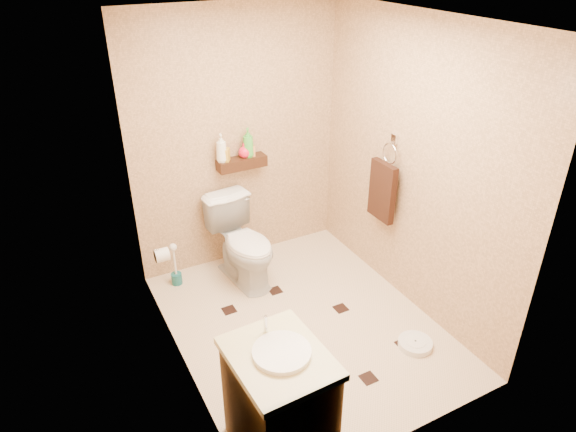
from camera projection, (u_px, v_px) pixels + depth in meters
ground at (303, 324)px, 4.27m from camera, size 2.50×2.50×0.00m
wall_back at (237, 142)px, 4.67m from camera, size 2.00×0.04×2.40m
wall_front at (421, 287)px, 2.73m from camera, size 2.00×0.04×2.40m
wall_left at (170, 228)px, 3.29m from camera, size 0.04×2.50×2.40m
wall_right at (413, 170)px, 4.11m from camera, size 0.04×2.50×2.40m
ceiling at (308, 19)px, 3.12m from camera, size 2.00×2.50×0.02m
wall_shelf at (242, 163)px, 4.69m from camera, size 0.46×0.14×0.10m
floor_accents at (313, 327)px, 4.24m from camera, size 1.17×1.37×0.01m
toilet at (244, 243)px, 4.67m from camera, size 0.52×0.81×0.78m
vanity at (279, 402)px, 3.06m from camera, size 0.55×0.65×0.90m
bathroom_scale at (415, 344)px, 4.03m from camera, size 0.32×0.32×0.05m
toilet_brush at (176, 270)px, 4.71m from camera, size 0.10×0.10×0.43m
towel_ring at (383, 188)px, 4.39m from camera, size 0.12×0.30×0.76m
toilet_paper at (162, 255)px, 4.11m from camera, size 0.12×0.11×0.12m
bottle_a at (221, 148)px, 4.53m from camera, size 0.12×0.12×0.26m
bottle_b at (225, 152)px, 4.56m from camera, size 0.11×0.11×0.18m
bottle_c at (244, 150)px, 4.65m from camera, size 0.11×0.11×0.14m
bottle_d at (248, 143)px, 4.63m from camera, size 0.14×0.14×0.27m
bottle_e at (251, 148)px, 4.67m from camera, size 0.08×0.07×0.15m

